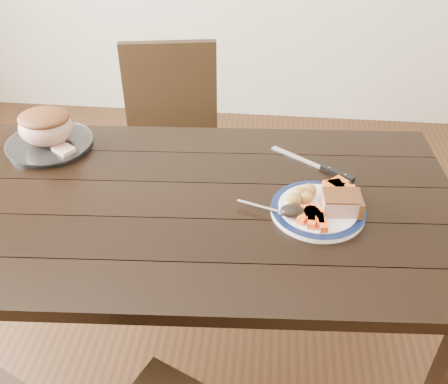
# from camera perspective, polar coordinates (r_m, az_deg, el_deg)

# --- Properties ---
(ground) EXTENTS (4.00, 4.00, 0.00)m
(ground) POSITION_cam_1_polar(r_m,az_deg,el_deg) (2.07, -2.25, -17.56)
(ground) COLOR #472B16
(ground) RESTS_ON ground
(dining_table) EXTENTS (1.65, 1.00, 0.75)m
(dining_table) POSITION_cam_1_polar(r_m,az_deg,el_deg) (1.59, -2.81, -3.54)
(dining_table) COLOR black
(dining_table) RESTS_ON ground
(chair_far) EXTENTS (0.49, 0.50, 0.93)m
(chair_far) POSITION_cam_1_polar(r_m,az_deg,el_deg) (2.29, -5.90, 6.16)
(chair_far) COLOR black
(chair_far) RESTS_ON ground
(dinner_plate) EXTENTS (0.28, 0.28, 0.02)m
(dinner_plate) POSITION_cam_1_polar(r_m,az_deg,el_deg) (1.50, 10.65, -2.08)
(dinner_plate) COLOR white
(dinner_plate) RESTS_ON dining_table
(plate_rim) EXTENTS (0.28, 0.28, 0.02)m
(plate_rim) POSITION_cam_1_polar(r_m,az_deg,el_deg) (1.49, 10.68, -1.82)
(plate_rim) COLOR #0B1537
(plate_rim) RESTS_ON dinner_plate
(serving_platter) EXTENTS (0.30, 0.30, 0.02)m
(serving_platter) POSITION_cam_1_polar(r_m,az_deg,el_deg) (1.88, -19.26, 5.13)
(serving_platter) COLOR white
(serving_platter) RESTS_ON dining_table
(pork_slice) EXTENTS (0.11, 0.09, 0.05)m
(pork_slice) POSITION_cam_1_polar(r_m,az_deg,el_deg) (1.48, 13.18, -1.24)
(pork_slice) COLOR tan
(pork_slice) RESTS_ON dinner_plate
(roasted_potatoes) EXTENTS (0.09, 0.09, 0.04)m
(roasted_potatoes) POSITION_cam_1_polar(r_m,az_deg,el_deg) (1.50, 8.92, -0.27)
(roasted_potatoes) COLOR gold
(roasted_potatoes) RESTS_ON dinner_plate
(carrot_batons) EXTENTS (0.09, 0.11, 0.02)m
(carrot_batons) POSITION_cam_1_polar(r_m,az_deg,el_deg) (1.44, 10.16, -2.81)
(carrot_batons) COLOR #FA5515
(carrot_batons) RESTS_ON dinner_plate
(pumpkin_wedges) EXTENTS (0.10, 0.09, 0.04)m
(pumpkin_wedges) POSITION_cam_1_polar(r_m,az_deg,el_deg) (1.54, 12.90, 0.35)
(pumpkin_wedges) COLOR orange
(pumpkin_wedges) RESTS_ON dinner_plate
(dark_mushroom) EXTENTS (0.07, 0.05, 0.03)m
(dark_mushroom) POSITION_cam_1_polar(r_m,az_deg,el_deg) (1.44, 7.81, -2.16)
(dark_mushroom) COLOR black
(dark_mushroom) RESTS_ON dinner_plate
(fork) EXTENTS (0.17, 0.07, 0.00)m
(fork) POSITION_cam_1_polar(r_m,az_deg,el_deg) (1.46, 5.24, -2.02)
(fork) COLOR silver
(fork) RESTS_ON dinner_plate
(roast_joint) EXTENTS (0.19, 0.16, 0.12)m
(roast_joint) POSITION_cam_1_polar(r_m,az_deg,el_deg) (1.85, -19.69, 6.96)
(roast_joint) COLOR tan
(roast_joint) RESTS_ON serving_platter
(cut_slice) EXTENTS (0.09, 0.08, 0.02)m
(cut_slice) POSITION_cam_1_polar(r_m,az_deg,el_deg) (1.80, -17.81, 4.61)
(cut_slice) COLOR tan
(cut_slice) RESTS_ON serving_platter
(carving_knife) EXTENTS (0.27, 0.20, 0.01)m
(carving_knife) POSITION_cam_1_polar(r_m,az_deg,el_deg) (1.69, 11.65, 2.59)
(carving_knife) COLOR silver
(carving_knife) RESTS_ON dining_table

